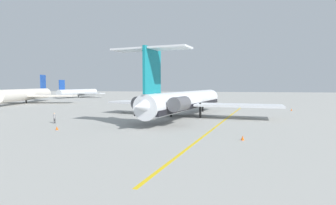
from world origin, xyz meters
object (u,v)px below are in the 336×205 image
main_jetliner (185,101)px  ground_crew_portside (165,103)px  airliner_far_right (79,92)px  safety_cone_wingtip (291,110)px  safety_cone_nose (57,128)px  safety_cone_tail (243,138)px  ground_crew_near_tail (146,103)px  ground_crew_near_nose (54,117)px  airliner_mid_right (24,95)px

main_jetliner → ground_crew_portside: (24.44, 9.53, -2.20)m
airliner_far_right → safety_cone_wingtip: (-53.16, -87.59, -2.25)m
main_jetliner → airliner_far_right: bearing=53.4°
ground_crew_portside → safety_cone_nose: bearing=29.8°
safety_cone_wingtip → safety_cone_tail: same height
safety_cone_nose → safety_cone_wingtip: same height
main_jetliner → airliner_far_right: main_jetliner is taller
main_jetliner → ground_crew_near_tail: bearing=44.0°
ground_crew_near_nose → ground_crew_portside: bearing=-51.9°
ground_crew_portside → safety_cone_tail: bearing=61.3°
ground_crew_portside → ground_crew_near_tail: bearing=-52.1°
ground_crew_near_tail → safety_cone_wingtip: 39.86m
ground_crew_portside → safety_cone_tail: (-45.52, -19.27, -0.82)m
ground_crew_near_tail → safety_cone_wingtip: size_ratio=3.16×
main_jetliner → ground_crew_portside: main_jetliner is taller
airliner_far_right → ground_crew_portside: 71.89m
ground_crew_portside → safety_cone_wingtip: (-5.67, -33.64, -0.82)m
airliner_mid_right → safety_cone_tail: airliner_mid_right is taller
ground_crew_portside → safety_cone_nose: (-43.33, 6.53, -0.82)m
airliner_far_right → safety_cone_wingtip: airliner_far_right is taller
airliner_mid_right → safety_cone_wingtip: 84.33m
ground_crew_near_nose → safety_cone_tail: 31.28m
safety_cone_tail → ground_crew_near_tail: bearing=28.8°
ground_crew_near_tail → main_jetliner: bearing=101.6°
ground_crew_near_tail → airliner_far_right: bearing=-65.1°
ground_crew_near_tail → safety_cone_nose: ground_crew_near_tail is taller
safety_cone_nose → safety_cone_wingtip: 55.06m
main_jetliner → safety_cone_wingtip: (18.76, -24.11, -3.02)m
ground_crew_near_nose → airliner_far_right: bearing=-8.8°
main_jetliner → ground_crew_near_tail: 28.98m
airliner_mid_right → ground_crew_near_nose: airliner_mid_right is taller
ground_crew_near_nose → ground_crew_portside: 38.95m
airliner_far_right → safety_cone_tail: airliner_far_right is taller
ground_crew_portside → main_jetliner: bearing=59.7°
main_jetliner → safety_cone_nose: (-18.90, 16.07, -3.02)m
airliner_far_right → ground_crew_near_tail: airliner_far_right is taller
safety_cone_tail → ground_crew_portside: bearing=23.0°
main_jetliner → airliner_mid_right: bearing=76.6°
safety_cone_nose → safety_cone_tail: 25.90m
main_jetliner → airliner_far_right: 95.94m
airliner_mid_right → ground_crew_near_tail: size_ratio=19.75×
main_jetliner → airliner_mid_right: main_jetliner is taller
main_jetliner → ground_crew_near_nose: (-12.95, 20.45, -2.15)m
main_jetliner → safety_cone_nose: 24.99m
airliner_mid_right → safety_cone_tail: (-49.42, -69.38, -2.76)m
airliner_far_right → ground_crew_near_tail: (-47.44, -48.15, -1.42)m
ground_crew_portside → airliner_far_right: bearing=-93.0°
main_jetliner → ground_crew_portside: size_ratio=23.87×
main_jetliner → safety_cone_tail: 23.42m
safety_cone_wingtip → safety_cone_tail: size_ratio=1.00×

